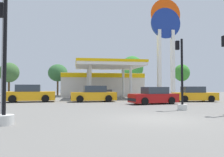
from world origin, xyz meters
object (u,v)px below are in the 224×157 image
(tree_3, at_px, (182,73))
(car_3, at_px, (30,94))
(tree_2, at_px, (132,68))
(corner_streetlamp, at_px, (2,21))
(tree_1, at_px, (58,73))
(traffic_signal_0, at_px, (182,86))
(car_0, at_px, (194,95))
(traffic_signal_2, at_px, (4,92))
(car_1, at_px, (94,94))
(tree_0, at_px, (9,73))
(car_2, at_px, (154,96))
(station_pole_sign, at_px, (166,35))

(tree_3, bearing_deg, car_3, -144.78)
(tree_2, bearing_deg, corner_streetlamp, -116.39)
(tree_1, relative_size, tree_2, 0.74)
(traffic_signal_0, distance_m, tree_2, 27.12)
(car_0, distance_m, traffic_signal_2, 18.15)
(car_1, relative_size, tree_1, 0.85)
(tree_0, height_order, corner_streetlamp, corner_streetlamp)
(car_1, relative_size, tree_2, 0.63)
(car_2, xyz_separation_m, car_3, (-10.81, 4.34, 0.10))
(car_1, xyz_separation_m, tree_2, (8.59, 18.01, 4.21))
(tree_2, bearing_deg, tree_1, -174.57)
(traffic_signal_2, bearing_deg, tree_0, 104.87)
(car_2, distance_m, tree_0, 28.74)
(station_pole_sign, xyz_separation_m, car_1, (-9.62, -5.03, -7.37))
(tree_1, distance_m, tree_2, 13.32)
(car_0, bearing_deg, car_3, 172.42)
(traffic_signal_2, distance_m, corner_streetlamp, 4.28)
(car_3, distance_m, traffic_signal_2, 13.36)
(traffic_signal_0, xyz_separation_m, corner_streetlamp, (-10.19, -1.51, 3.20))
(tree_1, distance_m, tree_3, 22.90)
(car_2, height_order, car_3, car_3)
(car_3, bearing_deg, car_2, -21.88)
(car_0, height_order, tree_0, tree_0)
(car_3, bearing_deg, traffic_signal_0, -40.64)
(car_2, relative_size, tree_1, 0.81)
(tree_3, bearing_deg, traffic_signal_2, -126.85)
(car_3, distance_m, tree_0, 19.61)
(station_pole_sign, relative_size, tree_3, 2.24)
(tree_1, height_order, corner_streetlamp, corner_streetlamp)
(car_2, bearing_deg, tree_3, 57.90)
(car_0, distance_m, tree_3, 21.32)
(car_3, distance_m, corner_streetlamp, 11.54)
(car_3, relative_size, corner_streetlamp, 0.60)
(station_pole_sign, xyz_separation_m, car_3, (-15.65, -4.34, -7.32))
(station_pole_sign, distance_m, car_1, 13.12)
(station_pole_sign, bearing_deg, car_3, -164.52)
(car_0, bearing_deg, tree_0, 138.23)
(tree_2, relative_size, corner_streetlamp, 0.89)
(car_0, distance_m, tree_0, 30.52)
(station_pole_sign, xyz_separation_m, car_0, (0.14, -6.44, -7.40))
(traffic_signal_0, bearing_deg, tree_1, 110.39)
(traffic_signal_2, bearing_deg, station_pole_sign, 51.20)
(station_pole_sign, relative_size, corner_streetlamp, 1.60)
(tree_1, xyz_separation_m, tree_3, (22.88, 1.09, 0.28))
(car_1, xyz_separation_m, corner_streetlamp, (-5.37, -10.13, 3.99))
(station_pole_sign, bearing_deg, car_0, -88.71)
(car_0, relative_size, tree_3, 0.76)
(car_2, xyz_separation_m, tree_0, (-17.65, 22.46, 3.21))
(traffic_signal_0, relative_size, tree_2, 0.64)
(car_2, relative_size, traffic_signal_0, 0.95)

